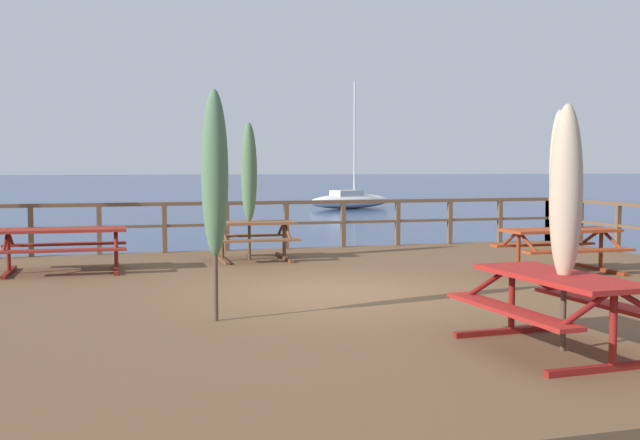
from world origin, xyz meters
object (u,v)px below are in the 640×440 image
Objects in this scene: picnic_table_front_right at (558,295)px; sailboat_distant at (350,200)px; picnic_table_mid_centre at (560,241)px; patio_umbrella_tall_front at (566,195)px; patio_umbrella_tall_mid_left at (249,173)px; picnic_table_mid_left at (254,232)px; picnic_table_back_right at (63,240)px; patio_umbrella_short_mid at (559,169)px; patio_umbrella_short_back at (215,174)px.

sailboat_distant reaches higher than picnic_table_front_right.
picnic_table_front_right is at bearing -124.28° from picnic_table_mid_centre.
patio_umbrella_tall_mid_left is (-1.60, 8.20, 0.17)m from patio_umbrella_tall_front.
patio_umbrella_tall_front is at bearing -123.72° from picnic_table_mid_centre.
picnic_table_mid_centre and picnic_table_mid_left have the same top height.
patio_umbrella_tall_mid_left is (3.46, 0.84, 1.16)m from picnic_table_back_right.
picnic_table_front_right is 6.06m from patio_umbrella_short_mid.
sailboat_distant is at bearing 77.86° from patio_umbrella_short_mid.
patio_umbrella_short_back is 6.84m from patio_umbrella_short_mid.
picnic_table_front_right and picnic_table_mid_left have the same top height.
patio_umbrella_short_mid is at bearing -33.67° from patio_umbrella_tall_mid_left.
picnic_table_mid_centre is 0.74× the size of patio_umbrella_short_back.
picnic_table_mid_left is 30.96m from sailboat_distant.
picnic_table_back_right is at bearing -117.21° from sailboat_distant.
picnic_table_front_right is 4.06m from patio_umbrella_short_back.
picnic_table_mid_centre is 5.99m from patio_umbrella_tall_mid_left.
patio_umbrella_short_back is at bearing -105.46° from picnic_table_mid_left.
patio_umbrella_tall_front is at bearing -55.50° from picnic_table_back_right.
picnic_table_front_right is 0.74× the size of patio_umbrella_short_back.
patio_umbrella_tall_front is 0.87× the size of patio_umbrella_short_mid.
patio_umbrella_short_back is (1.95, -4.93, 1.18)m from picnic_table_back_right.
picnic_table_back_right is 8.73m from patio_umbrella_short_mid.
picnic_table_mid_left and picnic_table_back_right have the same top height.
picnic_table_mid_left is at bearing 12.73° from picnic_table_back_right.
picnic_table_mid_centre and picnic_table_back_right have the same top height.
picnic_table_front_right is 8.87m from picnic_table_back_right.
patio_umbrella_tall_mid_left is at bearing -112.22° from sailboat_distant.
patio_umbrella_short_mid reaches higher than patio_umbrella_short_back.
patio_umbrella_tall_mid_left is (-4.85, 3.23, -0.07)m from patio_umbrella_short_mid.
sailboat_distant is at bearing 62.79° from picnic_table_back_right.
picnic_table_back_right is (-8.32, 2.47, 0.00)m from picnic_table_mid_centre.
sailboat_distant is (15.16, 29.49, -0.68)m from picnic_table_back_right.
sailboat_distant reaches higher than patio_umbrella_tall_front.
picnic_table_mid_left is at bearing 145.67° from picnic_table_mid_centre.
picnic_table_front_right and picnic_table_mid_centre have the same top height.
picnic_table_front_right is 38.20m from sailboat_distant.
picnic_table_front_right is at bearing -105.42° from sailboat_distant.
patio_umbrella_short_back is 36.91m from sailboat_distant.
patio_umbrella_tall_front is at bearing -79.46° from picnic_table_mid_left.
picnic_table_mid_left is 0.66× the size of patio_umbrella_tall_front.
patio_umbrella_tall_mid_left reaches higher than picnic_table_back_right.
sailboat_distant reaches higher than patio_umbrella_short_mid.
picnic_table_mid_centre is at bearing 21.14° from patio_umbrella_short_back.
patio_umbrella_tall_mid_left is at bearing 75.36° from patio_umbrella_short_back.
picnic_table_back_right is at bearing -166.39° from patio_umbrella_tall_mid_left.
patio_umbrella_short_back reaches higher than patio_umbrella_tall_mid_left.
patio_umbrella_short_back is at bearing 141.86° from picnic_table_front_right.
patio_umbrella_short_mid is at bearing 101.00° from picnic_table_mid_centre.
patio_umbrella_short_mid is (8.30, -2.39, 1.23)m from picnic_table_back_right.
patio_umbrella_short_mid is (3.25, 4.97, 0.24)m from patio_umbrella_tall_front.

